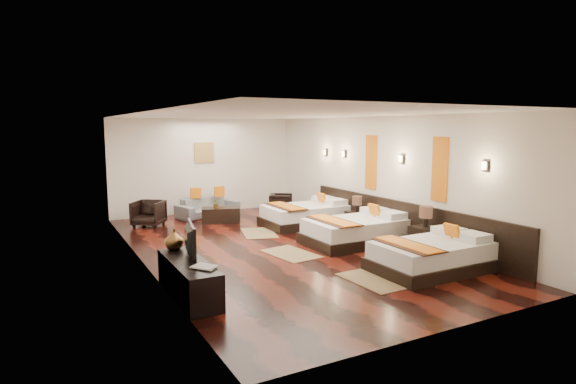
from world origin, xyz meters
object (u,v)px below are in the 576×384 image
tv_console (189,279)px  bed_mid (357,231)px  bed_near (432,255)px  bed_far (306,215)px  coffee_table (221,215)px  book (199,269)px  tv (186,240)px  table_plant (216,203)px  sofa (208,207)px  figurine (174,239)px  armchair_right (281,204)px  nightstand_a (425,237)px  armchair_left (149,213)px  nightstand_b (357,219)px

tv_console → bed_mid: bearing=19.3°
bed_near → bed_far: size_ratio=0.97×
tv_console → coffee_table: bearing=65.0°
bed_mid → book: bed_mid is taller
tv → book: 0.85m
bed_mid → bed_far: (-0.00, 2.19, -0.01)m
bed_mid → coffee_table: bearing=116.6°
table_plant → tv_console: bearing=-113.9°
book → sofa: (2.38, 6.70, -0.30)m
figurine → table_plant: (2.25, 4.31, -0.18)m
bed_near → book: size_ratio=6.09×
armchair_right → tv_console: bearing=172.9°
tv → nightstand_a: bearing=-79.5°
book → armchair_left: armchair_left is taller
bed_far → nightstand_a: (0.75, -3.49, 0.06)m
bed_far → nightstand_b: (0.75, -1.19, 0.02)m
book → armchair_right: bearing=53.9°
book → figurine: 1.34m
coffee_table → bed_far: bearing=-38.4°
tv → sofa: 6.36m
sofa → tv: bearing=-130.8°
tv_console → table_plant: size_ratio=6.66×
tv → armchair_right: (4.35, 5.21, -0.51)m
tv_console → figurine: size_ratio=5.35×
bed_mid → nightstand_b: bearing=53.3°
book → table_plant: size_ratio=1.28×
bed_near → figurine: size_ratio=6.26×
nightstand_b → figurine: (-4.94, -1.70, 0.41)m
nightstand_a → book: (-4.95, -0.72, 0.23)m
bed_near → figurine: 4.50m
armchair_right → sofa: bearing=103.1°
bed_near → tv: size_ratio=2.34×
tv_console → armchair_left: 5.52m
figurine → bed_far: bearing=34.5°
nightstand_b → tv: bearing=-155.7°
table_plant → nightstand_a: bearing=-61.3°
nightstand_b → armchair_left: size_ratio=1.19×
armchair_right → coffee_table: (-2.02, -0.37, -0.10)m
nightstand_b → figurine: 5.24m
armchair_right → table_plant: table_plant is taller
nightstand_b → coffee_table: (-2.57, 2.63, -0.11)m
tv_console → figurine: bearing=90.0°
nightstand_a → nightstand_b: bearing=90.0°
tv → book: tv is taller
bed_mid → coffee_table: size_ratio=2.21×
coffee_table → book: bearing=-112.8°
bed_mid → bed_far: 2.19m
bed_mid → tv_console: bed_mid is taller
bed_near → nightstand_b: nightstand_b is taller
tv_console → sofa: bearing=68.9°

